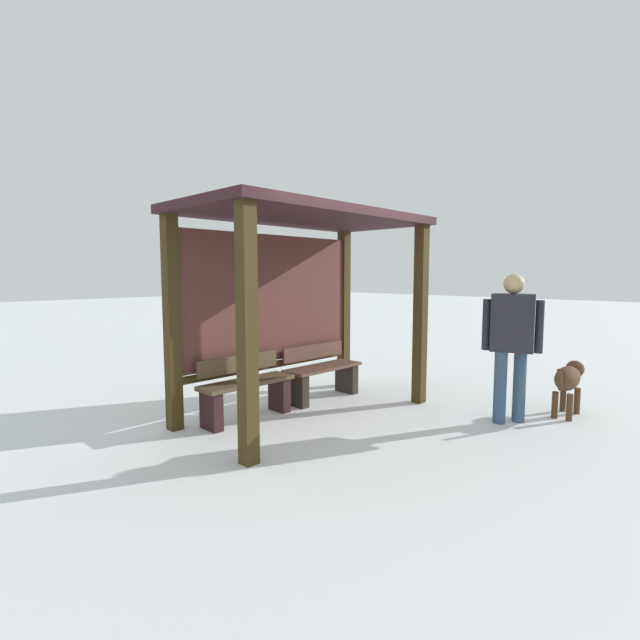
# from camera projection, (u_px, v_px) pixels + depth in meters

# --- Properties ---
(ground_plane) EXTENTS (60.00, 60.00, 0.00)m
(ground_plane) POSITION_uv_depth(u_px,v_px,m) (309.00, 414.00, 5.65)
(ground_plane) COLOR white
(bus_shelter) EXTENTS (3.08, 1.60, 2.44)m
(bus_shelter) POSITION_uv_depth(u_px,v_px,m) (295.00, 265.00, 5.64)
(bus_shelter) COLOR #392D14
(bus_shelter) RESTS_ON ground
(bench_left_inside) EXTENTS (1.18, 0.35, 0.75)m
(bench_left_inside) POSITION_uv_depth(u_px,v_px,m) (246.00, 389.00, 5.43)
(bench_left_inside) COLOR #4F3F28
(bench_left_inside) RESTS_ON ground
(bench_center_inside) EXTENTS (1.18, 0.40, 0.74)m
(bench_center_inside) POSITION_uv_depth(u_px,v_px,m) (322.00, 374.00, 6.35)
(bench_center_inside) COLOR brown
(bench_center_inside) RESTS_ON ground
(person_walking) EXTENTS (0.40, 0.64, 1.71)m
(person_walking) POSITION_uv_depth(u_px,v_px,m) (512.00, 336.00, 5.26)
(person_walking) COLOR #27262F
(person_walking) RESTS_ON ground
(dog) EXTENTS (0.89, 0.29, 0.64)m
(dog) POSITION_uv_depth(u_px,v_px,m) (568.00, 379.00, 5.59)
(dog) COLOR #4E311E
(dog) RESTS_ON ground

